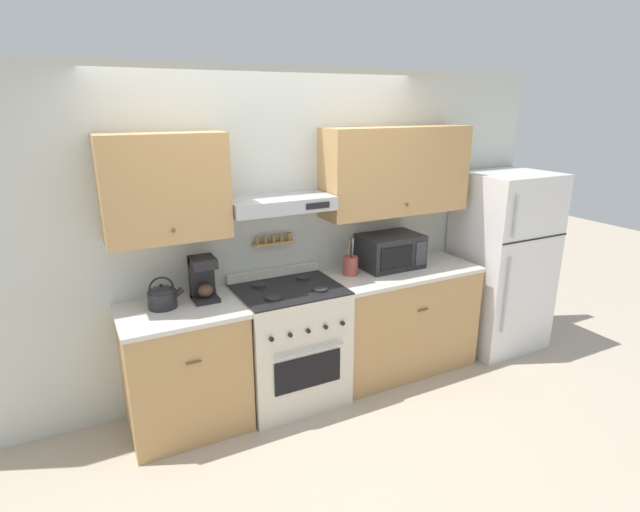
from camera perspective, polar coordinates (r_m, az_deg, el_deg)
The scene contains 10 objects.
ground_plane at distance 3.98m, azimuth -1.42°, elevation -17.87°, with size 16.00×16.00×0.00m, color #B2A38E.
wall_back at distance 3.95m, azimuth -4.04°, elevation 4.56°, with size 5.20×0.46×2.55m.
counter_left at distance 3.79m, azimuth -15.17°, elevation -12.28°, with size 0.84×0.64×0.92m.
counter_right at distance 4.48m, azimuth 9.01°, elevation -7.08°, with size 1.33×0.64×0.92m.
stove_range at distance 3.98m, azimuth -3.43°, elevation -9.99°, with size 0.78×0.67×1.01m.
refrigerator at distance 5.05m, azimuth 20.03°, elevation -0.57°, with size 0.80×0.72×1.68m.
tea_kettle at distance 3.62m, azimuth -17.56°, elevation -4.40°, with size 0.25×0.20×0.23m.
coffee_maker at distance 3.67m, azimuth -13.24°, elevation -2.45°, with size 0.17×0.21×0.32m.
microwave at distance 4.32m, azimuth 8.03°, elevation 0.57°, with size 0.52×0.37×0.29m.
utensil_crock at distance 4.11m, azimuth 3.48°, elevation -1.04°, with size 0.13×0.13×0.31m.
Camera 1 is at (-1.42, -2.94, 2.28)m, focal length 28.00 mm.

